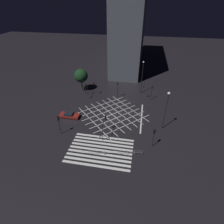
{
  "coord_description": "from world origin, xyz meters",
  "views": [
    {
      "loc": [
        6.24,
        -34.06,
        23.84
      ],
      "look_at": [
        0.0,
        0.0,
        0.69
      ],
      "focal_mm": 28.0,
      "sensor_mm": 36.0,
      "label": 1
    }
  ],
  "objects_px": {
    "traffic_light_median_north": "(118,87)",
    "traffic_light_sw_cross": "(59,121)",
    "traffic_light_nw_main": "(90,85)",
    "waiting_car": "(70,115)",
    "traffic_light_se_cross": "(154,134)",
    "traffic_light_ne_main": "(147,88)",
    "street_tree_near": "(81,76)",
    "traffic_light_median_south": "(104,123)",
    "street_lamp_east": "(142,73)",
    "street_lamp_west": "(167,102)",
    "traffic_light_nw_cross": "(85,88)"
  },
  "relations": [
    {
      "from": "traffic_light_sw_cross",
      "to": "street_tree_near",
      "type": "xyz_separation_m",
      "value": [
        -2.09,
        20.04,
        1.45
      ]
    },
    {
      "from": "traffic_light_ne_main",
      "to": "street_tree_near",
      "type": "height_order",
      "value": "street_tree_near"
    },
    {
      "from": "traffic_light_nw_main",
      "to": "waiting_car",
      "type": "xyz_separation_m",
      "value": [
        -1.66,
        -11.85,
        -2.43
      ]
    },
    {
      "from": "traffic_light_ne_main",
      "to": "traffic_light_nw_cross",
      "type": "relative_size",
      "value": 1.21
    },
    {
      "from": "traffic_light_se_cross",
      "to": "street_lamp_east",
      "type": "height_order",
      "value": "street_lamp_east"
    },
    {
      "from": "traffic_light_nw_cross",
      "to": "waiting_car",
      "type": "bearing_deg",
      "value": -5.42
    },
    {
      "from": "street_lamp_west",
      "to": "street_lamp_east",
      "type": "bearing_deg",
      "value": 108.62
    },
    {
      "from": "traffic_light_nw_main",
      "to": "traffic_light_sw_cross",
      "type": "distance_m",
      "value": 17.7
    },
    {
      "from": "traffic_light_nw_main",
      "to": "street_lamp_west",
      "type": "bearing_deg",
      "value": -32.04
    },
    {
      "from": "traffic_light_median_north",
      "to": "waiting_car",
      "type": "relative_size",
      "value": 0.98
    },
    {
      "from": "traffic_light_se_cross",
      "to": "waiting_car",
      "type": "height_order",
      "value": "traffic_light_se_cross"
    },
    {
      "from": "traffic_light_ne_main",
      "to": "traffic_light_median_south",
      "type": "xyz_separation_m",
      "value": [
        -8.1,
        -16.44,
        -0.34
      ]
    },
    {
      "from": "traffic_light_nw_cross",
      "to": "traffic_light_median_south",
      "type": "relative_size",
      "value": 0.93
    },
    {
      "from": "street_lamp_east",
      "to": "traffic_light_median_north",
      "type": "bearing_deg",
      "value": -147.6
    },
    {
      "from": "traffic_light_ne_main",
      "to": "street_lamp_east",
      "type": "xyz_separation_m",
      "value": [
        -1.73,
        3.66,
        2.8
      ]
    },
    {
      "from": "street_lamp_east",
      "to": "waiting_car",
      "type": "distance_m",
      "value": 22.8
    },
    {
      "from": "traffic_light_nw_main",
      "to": "waiting_car",
      "type": "bearing_deg",
      "value": -97.95
    },
    {
      "from": "traffic_light_ne_main",
      "to": "traffic_light_median_north",
      "type": "height_order",
      "value": "traffic_light_ne_main"
    },
    {
      "from": "traffic_light_median_north",
      "to": "street_lamp_east",
      "type": "height_order",
      "value": "street_lamp_east"
    },
    {
      "from": "street_lamp_east",
      "to": "traffic_light_nw_cross",
      "type": "bearing_deg",
      "value": -159.29
    },
    {
      "from": "traffic_light_sw_cross",
      "to": "waiting_car",
      "type": "distance_m",
      "value": 6.33
    },
    {
      "from": "street_lamp_east",
      "to": "waiting_car",
      "type": "height_order",
      "value": "street_lamp_east"
    },
    {
      "from": "traffic_light_ne_main",
      "to": "traffic_light_se_cross",
      "type": "relative_size",
      "value": 1.11
    },
    {
      "from": "traffic_light_median_south",
      "to": "street_tree_near",
      "type": "height_order",
      "value": "street_tree_near"
    },
    {
      "from": "traffic_light_median_south",
      "to": "street_lamp_west",
      "type": "bearing_deg",
      "value": -69.94
    },
    {
      "from": "traffic_light_se_cross",
      "to": "traffic_light_sw_cross",
      "type": "xyz_separation_m",
      "value": [
        -18.49,
        0.34,
        0.16
      ]
    },
    {
      "from": "traffic_light_nw_main",
      "to": "traffic_light_median_north",
      "type": "distance_m",
      "value": 7.86
    },
    {
      "from": "traffic_light_se_cross",
      "to": "street_lamp_west",
      "type": "height_order",
      "value": "street_lamp_west"
    },
    {
      "from": "traffic_light_nw_main",
      "to": "traffic_light_sw_cross",
      "type": "bearing_deg",
      "value": -93.85
    },
    {
      "from": "traffic_light_nw_main",
      "to": "traffic_light_median_north",
      "type": "xyz_separation_m",
      "value": [
        7.85,
        -0.32,
        0.19
      ]
    },
    {
      "from": "traffic_light_nw_cross",
      "to": "street_lamp_west",
      "type": "xyz_separation_m",
      "value": [
        20.17,
        -10.22,
        3.7
      ]
    },
    {
      "from": "traffic_light_median_north",
      "to": "street_tree_near",
      "type": "height_order",
      "value": "street_tree_near"
    },
    {
      "from": "traffic_light_median_south",
      "to": "street_lamp_east",
      "type": "bearing_deg",
      "value": -17.59
    },
    {
      "from": "traffic_light_nw_main",
      "to": "street_lamp_east",
      "type": "height_order",
      "value": "street_lamp_east"
    },
    {
      "from": "traffic_light_nw_main",
      "to": "street_lamp_east",
      "type": "bearing_deg",
      "value": 14.5
    },
    {
      "from": "traffic_light_nw_main",
      "to": "traffic_light_ne_main",
      "type": "bearing_deg",
      "value": -0.03
    },
    {
      "from": "traffic_light_se_cross",
      "to": "traffic_light_sw_cross",
      "type": "height_order",
      "value": "traffic_light_sw_cross"
    },
    {
      "from": "traffic_light_ne_main",
      "to": "traffic_light_median_north",
      "type": "distance_m",
      "value": 8.0
    },
    {
      "from": "traffic_light_se_cross",
      "to": "traffic_light_median_north",
      "type": "bearing_deg",
      "value": 28.13
    },
    {
      "from": "traffic_light_ne_main",
      "to": "traffic_light_sw_cross",
      "type": "bearing_deg",
      "value": 46.0
    },
    {
      "from": "traffic_light_median_north",
      "to": "traffic_light_ne_main",
      "type": "bearing_deg",
      "value": 92.26
    },
    {
      "from": "traffic_light_se_cross",
      "to": "waiting_car",
      "type": "distance_m",
      "value": 20.06
    },
    {
      "from": "traffic_light_se_cross",
      "to": "street_lamp_west",
      "type": "bearing_deg",
      "value": -20.28
    },
    {
      "from": "traffic_light_sw_cross",
      "to": "street_tree_near",
      "type": "bearing_deg",
      "value": 5.96
    },
    {
      "from": "street_lamp_east",
      "to": "street_tree_near",
      "type": "distance_m",
      "value": 17.52
    },
    {
      "from": "traffic_light_median_north",
      "to": "traffic_light_sw_cross",
      "type": "bearing_deg",
      "value": -27.55
    },
    {
      "from": "traffic_light_nw_cross",
      "to": "street_lamp_west",
      "type": "distance_m",
      "value": 22.91
    },
    {
      "from": "traffic_light_median_north",
      "to": "traffic_light_sw_cross",
      "type": "xyz_separation_m",
      "value": [
        -9.04,
        -17.33,
        -0.13
      ]
    },
    {
      "from": "traffic_light_se_cross",
      "to": "traffic_light_sw_cross",
      "type": "bearing_deg",
      "value": 88.94
    },
    {
      "from": "traffic_light_median_north",
      "to": "traffic_light_sw_cross",
      "type": "relative_size",
      "value": 1.05
    }
  ]
}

